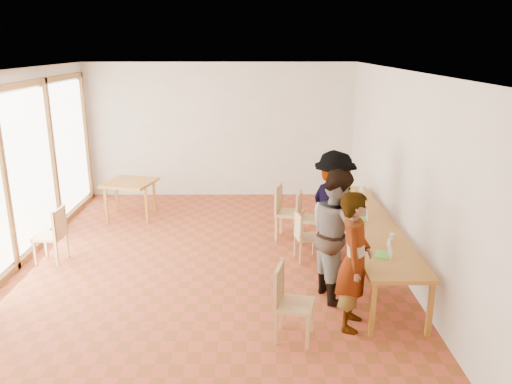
{
  "coord_description": "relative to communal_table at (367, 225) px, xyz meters",
  "views": [
    {
      "loc": [
        0.75,
        -7.14,
        3.36
      ],
      "look_at": [
        0.79,
        0.49,
        1.1
      ],
      "focal_mm": 35.0,
      "sensor_mm": 36.0,
      "label": 1
    }
  ],
  "objects": [
    {
      "name": "ground",
      "position": [
        -2.5,
        -0.04,
        -0.7
      ],
      "size": [
        8.0,
        8.0,
        0.0
      ],
      "primitive_type": "plane",
      "color": "#A44027",
      "rests_on": "ground"
    },
    {
      "name": "wall_back",
      "position": [
        -2.5,
        3.96,
        0.8
      ],
      "size": [
        6.0,
        0.1,
        3.0
      ],
      "primitive_type": "cube",
      "color": "beige",
      "rests_on": "ground"
    },
    {
      "name": "wall_front",
      "position": [
        -2.5,
        -4.04,
        0.8
      ],
      "size": [
        6.0,
        0.1,
        3.0
      ],
      "primitive_type": "cube",
      "color": "beige",
      "rests_on": "ground"
    },
    {
      "name": "wall_right",
      "position": [
        0.5,
        -0.04,
        0.8
      ],
      "size": [
        0.1,
        8.0,
        3.0
      ],
      "primitive_type": "cube",
      "color": "beige",
      "rests_on": "ground"
    },
    {
      "name": "window_wall",
      "position": [
        -5.46,
        -0.04,
        0.8
      ],
      "size": [
        0.1,
        8.0,
        3.0
      ],
      "primitive_type": "cube",
      "color": "white",
      "rests_on": "ground"
    },
    {
      "name": "ceiling",
      "position": [
        -2.5,
        -0.04,
        2.32
      ],
      "size": [
        6.0,
        8.0,
        0.04
      ],
      "primitive_type": "cube",
      "color": "white",
      "rests_on": "wall_back"
    },
    {
      "name": "communal_table",
      "position": [
        0.0,
        0.0,
        0.0
      ],
      "size": [
        0.8,
        4.0,
        0.75
      ],
      "color": "#AA6E25",
      "rests_on": "ground"
    },
    {
      "name": "side_table",
      "position": [
        -4.21,
        2.38,
        -0.03
      ],
      "size": [
        0.9,
        0.9,
        0.75
      ],
      "rotation": [
        0.0,
        0.0,
        -0.25
      ],
      "color": "#AA6E25",
      "rests_on": "ground"
    },
    {
      "name": "chair_near",
      "position": [
        -1.36,
        -1.95,
        -0.14
      ],
      "size": [
        0.52,
        0.52,
        0.49
      ],
      "rotation": [
        0.0,
        0.0,
        -0.25
      ],
      "color": "tan",
      "rests_on": "ground"
    },
    {
      "name": "chair_mid",
      "position": [
        -0.96,
        0.29,
        -0.21
      ],
      "size": [
        0.44,
        0.44,
        0.42
      ],
      "rotation": [
        0.0,
        0.0,
        0.2
      ],
      "color": "tan",
      "rests_on": "ground"
    },
    {
      "name": "chair_far",
      "position": [
        -1.21,
        1.26,
        -0.09
      ],
      "size": [
        0.57,
        0.57,
        0.53
      ],
      "rotation": [
        0.0,
        0.0,
        -0.28
      ],
      "color": "tan",
      "rests_on": "ground"
    },
    {
      "name": "chair_empty",
      "position": [
        -0.87,
        1.08,
        -0.16
      ],
      "size": [
        0.51,
        0.51,
        0.47
      ],
      "rotation": [
        0.0,
        0.0,
        -0.26
      ],
      "color": "tan",
      "rests_on": "ground"
    },
    {
      "name": "chair_spare",
      "position": [
        -4.9,
        0.23,
        -0.15
      ],
      "size": [
        0.46,
        0.46,
        0.48
      ],
      "rotation": [
        0.0,
        0.0,
        3.05
      ],
      "color": "tan",
      "rests_on": "ground"
    },
    {
      "name": "person_near",
      "position": [
        -0.54,
        -1.7,
        0.16
      ],
      "size": [
        0.58,
        0.72,
        1.73
      ],
      "primitive_type": "imported",
      "rotation": [
        0.0,
        0.0,
        1.28
      ],
      "color": "gray",
      "rests_on": "ground"
    },
    {
      "name": "person_mid",
      "position": [
        -0.62,
        -0.88,
        0.2
      ],
      "size": [
        0.88,
        1.01,
        1.8
      ],
      "primitive_type": "imported",
      "rotation": [
        0.0,
        0.0,
        1.82
      ],
      "color": "gray",
      "rests_on": "ground"
    },
    {
      "name": "person_far",
      "position": [
        -0.49,
        0.26,
        0.2
      ],
      "size": [
        1.02,
        1.32,
        1.8
      ],
      "primitive_type": "imported",
      "rotation": [
        0.0,
        0.0,
        1.91
      ],
      "color": "gray",
      "rests_on": "ground"
    },
    {
      "name": "laptop_near",
      "position": [
        -0.05,
        -1.29,
        0.1
      ],
      "size": [
        0.28,
        0.29,
        0.2
      ],
      "rotation": [
        0.0,
        0.0,
        -0.33
      ],
      "color": "#63CB39",
      "rests_on": "communal_table"
    },
    {
      "name": "laptop_mid",
      "position": [
        -0.05,
        0.13,
        0.11
      ],
      "size": [
        0.28,
        0.3,
        0.22
      ],
      "rotation": [
        0.0,
        0.0,
        -0.25
      ],
      "color": "#63CB39",
      "rests_on": "communal_table"
    },
    {
      "name": "laptop_far",
      "position": [
        0.15,
        1.37,
        0.1
      ],
      "size": [
        0.25,
        0.26,
        0.18
      ],
      "rotation": [
        0.0,
        0.0,
        -0.42
      ],
      "color": "#63CB39",
      "rests_on": "communal_table"
    },
    {
      "name": "yellow_mug",
      "position": [
        0.01,
        1.43,
        0.1
      ],
      "size": [
        0.17,
        0.17,
        0.11
      ],
      "primitive_type": "imported",
      "rotation": [
        0.0,
        0.0,
        -0.37
      ],
      "color": "yellow",
      "rests_on": "communal_table"
    },
    {
      "name": "green_bottle",
      "position": [
        -0.02,
        1.76,
        0.19
      ],
      "size": [
        0.07,
        0.07,
        0.28
      ],
      "primitive_type": "cylinder",
      "color": "#1A6237",
      "rests_on": "communal_table"
    },
    {
      "name": "clear_glass",
      "position": [
        0.18,
        -0.72,
        0.09
      ],
      "size": [
        0.07,
        0.07,
        0.09
      ],
      "primitive_type": "cylinder",
      "color": "silver",
      "rests_on": "communal_table"
    },
    {
      "name": "condiment_cup",
      "position": [
        0.17,
        1.18,
        0.08
      ],
      "size": [
        0.08,
        0.08,
        0.06
      ],
      "primitive_type": "cylinder",
      "color": "white",
      "rests_on": "communal_table"
    },
    {
      "name": "pink_phone",
      "position": [
        -0.28,
        0.81,
        0.05
      ],
      "size": [
        0.05,
        0.1,
        0.01
      ],
      "primitive_type": "cube",
      "color": "#C84783",
      "rests_on": "communal_table"
    },
    {
      "name": "black_pouch",
      "position": [
        -0.31,
        0.3,
        0.09
      ],
      "size": [
        0.16,
        0.26,
        0.09
      ],
      "primitive_type": "cube",
      "color": "black",
      "rests_on": "communal_table"
    }
  ]
}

